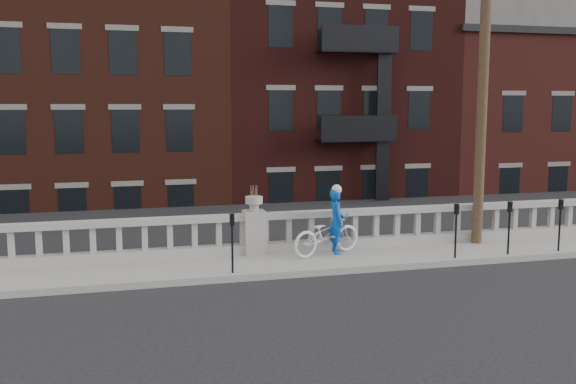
# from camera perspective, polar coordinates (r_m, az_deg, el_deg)

# --- Properties ---
(ground) EXTENTS (120.00, 120.00, 0.00)m
(ground) POSITION_cam_1_polar(r_m,az_deg,el_deg) (12.91, 0.67, -9.98)
(ground) COLOR black
(ground) RESTS_ON ground
(sidewalk) EXTENTS (32.00, 2.20, 0.15)m
(sidewalk) POSITION_cam_1_polar(r_m,az_deg,el_deg) (15.69, -2.29, -6.47)
(sidewalk) COLOR gray
(sidewalk) RESTS_ON ground
(balustrade) EXTENTS (28.00, 0.34, 1.03)m
(balustrade) POSITION_cam_1_polar(r_m,az_deg,el_deg) (16.47, -3.02, -3.78)
(balustrade) COLOR gray
(balustrade) RESTS_ON sidewalk
(planter_pedestal) EXTENTS (0.55, 0.55, 1.76)m
(planter_pedestal) POSITION_cam_1_polar(r_m,az_deg,el_deg) (16.43, -3.03, -3.13)
(planter_pedestal) COLOR gray
(planter_pedestal) RESTS_ON sidewalk
(lower_level) EXTENTS (80.00, 44.00, 20.80)m
(lower_level) POSITION_cam_1_polar(r_m,az_deg,el_deg) (35.12, -8.60, 5.57)
(lower_level) COLOR #605E59
(lower_level) RESTS_ON ground
(utility_pole) EXTENTS (1.60, 0.28, 10.00)m
(utility_pole) POSITION_cam_1_polar(r_m,az_deg,el_deg) (18.18, 17.03, 11.55)
(utility_pole) COLOR #422D1E
(utility_pole) RESTS_ON sidewalk
(parking_meter_a) EXTENTS (0.10, 0.09, 1.36)m
(parking_meter_a) POSITION_cam_1_polar(r_m,az_deg,el_deg) (14.50, -4.98, -3.95)
(parking_meter_a) COLOR black
(parking_meter_a) RESTS_ON sidewalk
(parking_meter_b) EXTENTS (0.10, 0.09, 1.36)m
(parking_meter_b) POSITION_cam_1_polar(r_m,az_deg,el_deg) (16.40, 14.71, -2.81)
(parking_meter_b) COLOR black
(parking_meter_b) RESTS_ON sidewalk
(parking_meter_c) EXTENTS (0.10, 0.09, 1.36)m
(parking_meter_c) POSITION_cam_1_polar(r_m,az_deg,el_deg) (17.18, 19.07, -2.51)
(parking_meter_c) COLOR black
(parking_meter_c) RESTS_ON sidewalk
(parking_meter_d) EXTENTS (0.10, 0.09, 1.36)m
(parking_meter_d) POSITION_cam_1_polar(r_m,az_deg,el_deg) (18.06, 23.03, -2.22)
(parking_meter_d) COLOR black
(parking_meter_d) RESTS_ON sidewalk
(bicycle) EXTENTS (2.15, 1.38, 1.07)m
(bicycle) POSITION_cam_1_polar(r_m,az_deg,el_deg) (16.33, 3.44, -3.72)
(bicycle) COLOR silver
(bicycle) RESTS_ON sidewalk
(cyclist) EXTENTS (0.45, 0.64, 1.67)m
(cyclist) POSITION_cam_1_polar(r_m,az_deg,el_deg) (16.44, 4.31, -2.59)
(cyclist) COLOR #0C4CB6
(cyclist) RESTS_ON sidewalk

